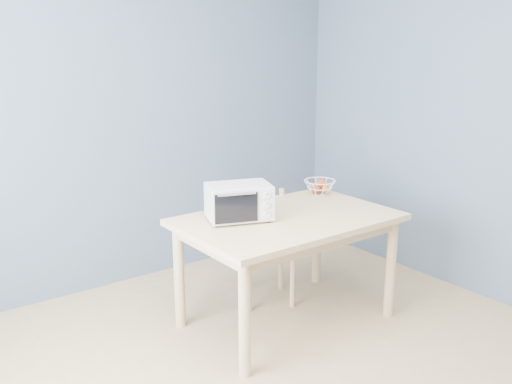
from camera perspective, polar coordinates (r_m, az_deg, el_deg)
room at (r=2.57m, az=7.37°, el=2.04°), size 4.01×4.51×2.61m
dining_table at (r=3.78m, az=3.18°, el=-3.94°), size 1.40×0.90×0.75m
toaster_oven at (r=3.64m, az=-1.96°, el=-0.96°), size 0.47×0.39×0.24m
fruit_basket at (r=4.30m, az=6.37°, el=0.55°), size 0.30×0.30×0.12m
dining_chair at (r=4.22m, az=0.87°, el=-5.55°), size 0.49×0.49×0.80m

